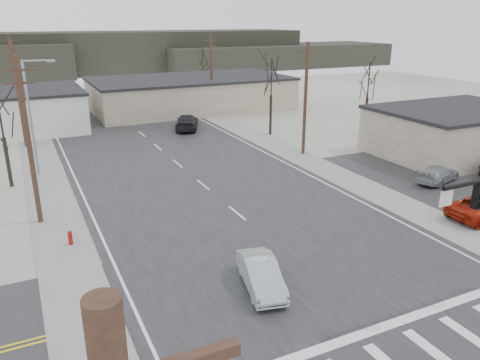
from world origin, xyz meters
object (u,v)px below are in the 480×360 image
at_px(car_far_b, 52,99).
at_px(car_far_a, 187,122).
at_px(sedan_crossing, 261,274).
at_px(car_parked_silver, 438,174).
at_px(fire_hydrant, 70,238).

bearing_deg(car_far_b, car_far_a, -74.98).
height_order(sedan_crossing, car_far_b, sedan_crossing).
bearing_deg(car_parked_silver, car_far_a, 6.60).
height_order(fire_hydrant, car_far_b, car_far_b).
bearing_deg(car_far_a, car_parked_silver, 136.79).
relative_size(car_far_a, car_parked_silver, 1.31).
distance_m(sedan_crossing, car_far_a, 33.56).
xyz_separation_m(sedan_crossing, car_far_b, (-4.20, 57.20, -0.08)).
height_order(car_far_a, car_parked_silver, car_far_a).
bearing_deg(car_parked_silver, car_far_b, 7.77).
bearing_deg(sedan_crossing, car_parked_silver, 33.63).
bearing_deg(sedan_crossing, car_far_a, 89.17).
bearing_deg(fire_hydrant, car_far_a, 57.52).
xyz_separation_m(car_far_a, car_far_b, (-12.16, 24.59, -0.21)).
relative_size(fire_hydrant, sedan_crossing, 0.21).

